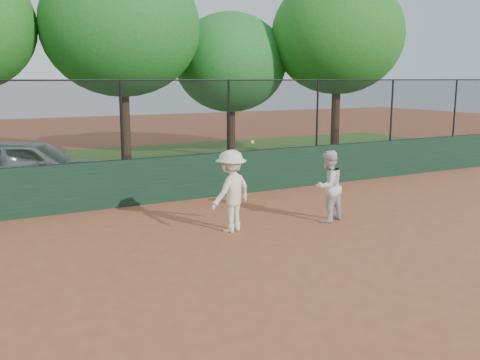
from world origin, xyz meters
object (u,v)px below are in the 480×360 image
player_second (328,186)px  tree_3 (231,63)px  player_main (231,191)px  tree_2 (121,27)px  parked_car (30,167)px  tree_4 (338,35)px

player_second → tree_3: tree_3 is taller
player_main → tree_2: (0.41, 9.04, 4.10)m
parked_car → tree_2: 6.42m
player_main → tree_4: (8.79, 7.64, 4.06)m
tree_2 → tree_3: tree_2 is taller
player_second → tree_2: (-1.90, 9.37, 4.16)m
tree_3 → tree_4: bearing=-30.0°
parked_car → player_second: (5.56, -6.15, 0.02)m
tree_2 → tree_3: (4.67, 0.75, -1.13)m
player_main → tree_4: bearing=41.0°
player_main → tree_3: (5.08, 9.79, 2.98)m
player_second → tree_4: tree_4 is taller
player_second → tree_2: 10.42m
tree_4 → tree_3: bearing=150.0°
tree_2 → player_main: bearing=-92.6°
tree_3 → player_second: bearing=-105.3°
parked_car → player_second: player_second is taller
player_main → tree_2: bearing=87.4°
parked_car → tree_2: bearing=-24.1°
tree_4 → player_main: bearing=-139.0°
tree_4 → tree_2: bearing=170.6°
player_second → tree_3: bearing=-120.4°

